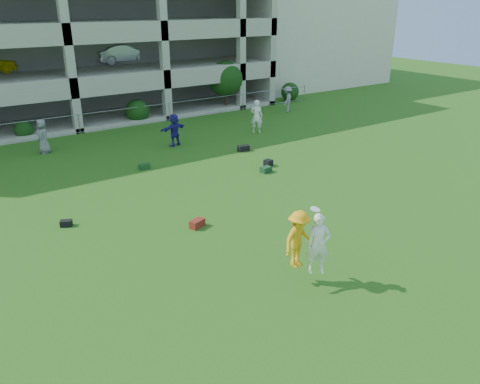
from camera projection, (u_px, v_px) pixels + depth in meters
ground at (279, 273)px, 13.76m from camera, size 100.00×100.00×0.00m
stucco_building at (283, 28)px, 45.30m from camera, size 16.00×14.00×10.00m
bystander_c at (43, 136)px, 24.30m from camera, size 0.69×0.95×1.81m
bystander_d at (174, 130)px, 25.55m from camera, size 1.72×0.88×1.78m
bystander_e at (257, 116)px, 28.04m from camera, size 0.85×0.86×2.00m
bystander_f at (287, 99)px, 33.44m from camera, size 1.35×1.23×1.82m
bag_red_a at (197, 223)px, 16.49m from camera, size 0.62×0.47×0.28m
bag_black_b at (66, 223)px, 16.58m from camera, size 0.47×0.39×0.22m
bag_green_c at (266, 170)px, 21.81m from camera, size 0.55×0.42×0.26m
crate_d at (268, 163)px, 22.65m from camera, size 0.41×0.41×0.30m
bag_black_e at (244, 148)px, 24.90m from camera, size 0.63×0.37×0.30m
bag_green_g at (144, 166)px, 22.23m from camera, size 0.53×0.35×0.25m
frisbee_contest at (304, 241)px, 12.77m from camera, size 1.42×1.10×2.01m
parking_garage at (31, 23)px, 32.59m from camera, size 30.00×14.00×12.00m
fence at (79, 124)px, 28.01m from camera, size 36.06×0.06×1.20m
shrub_row at (144, 98)px, 30.62m from camera, size 34.38×2.52×3.50m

